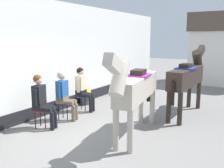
# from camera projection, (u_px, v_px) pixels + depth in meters

# --- Properties ---
(ground_plane) EXTENTS (40.00, 40.00, 0.00)m
(ground_plane) POSITION_uv_depth(u_px,v_px,m) (150.00, 108.00, 8.43)
(ground_plane) COLOR slate
(pub_facade_wall) EXTENTS (0.34, 14.00, 3.40)m
(pub_facade_wall) POSITION_uv_depth(u_px,v_px,m) (60.00, 62.00, 8.20)
(pub_facade_wall) COLOR white
(pub_facade_wall) RESTS_ON ground_plane
(seated_visitor_near) EXTENTS (0.61, 0.48, 1.39)m
(seated_visitor_near) POSITION_uv_depth(u_px,v_px,m) (41.00, 99.00, 6.42)
(seated_visitor_near) COLOR red
(seated_visitor_near) RESTS_ON ground_plane
(seated_visitor_middle) EXTENTS (0.61, 0.48, 1.39)m
(seated_visitor_middle) POSITION_uv_depth(u_px,v_px,m) (64.00, 93.00, 7.10)
(seated_visitor_middle) COLOR black
(seated_visitor_middle) RESTS_ON ground_plane
(seated_visitor_far) EXTENTS (0.61, 0.49, 1.39)m
(seated_visitor_far) POSITION_uv_depth(u_px,v_px,m) (83.00, 87.00, 7.96)
(seated_visitor_far) COLOR #194C99
(seated_visitor_far) RESTS_ON ground_plane
(saddled_horse_near) EXTENTS (0.80, 2.98, 2.06)m
(saddled_horse_near) POSITION_uv_depth(u_px,v_px,m) (136.00, 88.00, 5.77)
(saddled_horse_near) COLOR #B2A899
(saddled_horse_near) RESTS_ON ground_plane
(saddled_horse_far) EXTENTS (0.51, 3.00, 2.06)m
(saddled_horse_far) POSITION_uv_depth(u_px,v_px,m) (187.00, 77.00, 7.56)
(saddled_horse_far) COLOR #2D231E
(saddled_horse_far) RESTS_ON ground_plane
(flower_planter_farthest) EXTENTS (0.43, 0.43, 0.64)m
(flower_planter_farthest) POSITION_uv_depth(u_px,v_px,m) (85.00, 95.00, 8.84)
(flower_planter_farthest) COLOR #4C4C51
(flower_planter_farthest) RESTS_ON ground_plane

